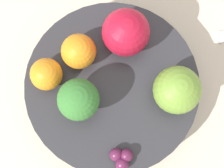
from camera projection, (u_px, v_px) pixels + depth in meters
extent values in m
plane|color=gray|center=(112.00, 93.00, 0.53)|extent=(6.00, 6.00, 0.00)
cube|color=beige|center=(112.00, 92.00, 0.52)|extent=(1.20, 1.20, 0.02)
cylinder|color=#2D2D33|center=(112.00, 88.00, 0.49)|extent=(0.22, 0.22, 0.04)
cylinder|color=#8CB76B|center=(79.00, 101.00, 0.45)|extent=(0.02, 0.02, 0.02)
sphere|color=#387A33|center=(77.00, 98.00, 0.42)|extent=(0.05, 0.05, 0.05)
sphere|color=#B7142D|center=(126.00, 32.00, 0.45)|extent=(0.06, 0.06, 0.06)
sphere|color=olive|center=(177.00, 90.00, 0.43)|extent=(0.06, 0.06, 0.06)
sphere|color=orange|center=(79.00, 51.00, 0.45)|extent=(0.04, 0.04, 0.04)
sphere|color=orange|center=(46.00, 74.00, 0.45)|extent=(0.04, 0.04, 0.04)
sphere|color=#5B1E42|center=(127.00, 155.00, 0.44)|extent=(0.02, 0.02, 0.02)
sphere|color=#5B1E42|center=(116.00, 155.00, 0.44)|extent=(0.02, 0.02, 0.02)
sphere|color=#5B1E42|center=(122.00, 164.00, 0.44)|extent=(0.02, 0.02, 0.02)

